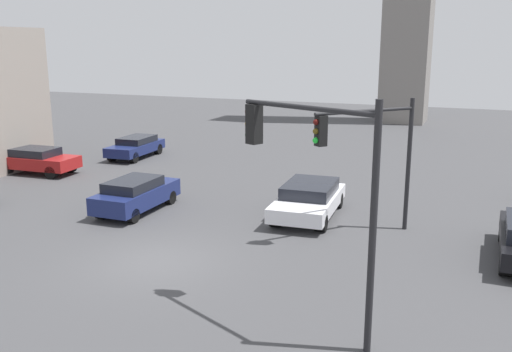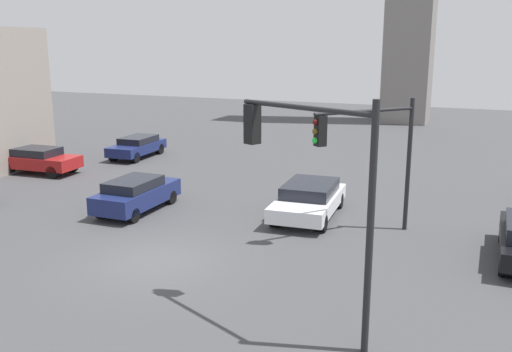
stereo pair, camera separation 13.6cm
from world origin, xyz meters
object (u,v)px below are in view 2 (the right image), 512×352
car_1 (136,194)px  car_3 (309,199)px  traffic_light_2 (309,165)px  traffic_light_0 (366,142)px  car_0 (137,146)px  car_4 (39,160)px

car_1 → car_3: bearing=-73.8°
traffic_light_2 → car_3: traffic_light_2 is taller
car_3 → car_1: bearing=-76.9°
traffic_light_0 → car_3: size_ratio=0.99×
traffic_light_0 → car_0: size_ratio=1.12×
car_1 → car_4: (-8.80, 3.81, -0.00)m
car_1 → traffic_light_0: bearing=-88.4°
traffic_light_2 → car_0: 22.60m
traffic_light_0 → traffic_light_2: size_ratio=0.86×
traffic_light_0 → traffic_light_2: (0.10, -6.80, 0.55)m
car_4 → traffic_light_2: bearing=-33.0°
traffic_light_0 → car_3: (-2.51, 1.67, -2.73)m
car_4 → traffic_light_0: bearing=-14.3°
car_0 → traffic_light_2: bearing=41.4°
car_1 → car_4: size_ratio=0.97×
car_0 → car_3: car_3 is taller
car_0 → car_3: 15.10m
car_0 → car_1: 11.42m
car_1 → car_4: 9.59m
traffic_light_0 → car_3: bearing=-83.4°
car_0 → car_3: size_ratio=0.88×
traffic_light_2 → car_1: bearing=-10.4°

